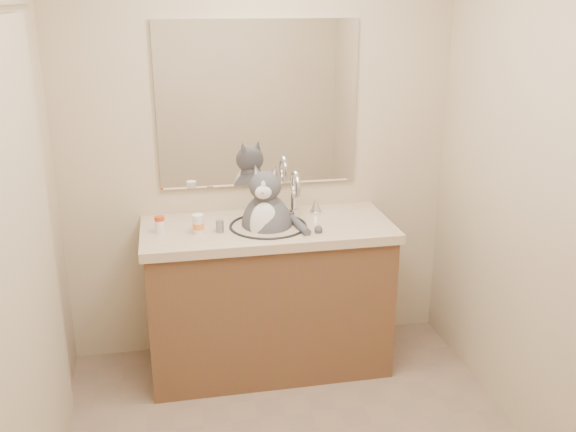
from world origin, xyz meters
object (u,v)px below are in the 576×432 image
(cat, at_px, (267,222))
(pill_bottle_orange, at_px, (198,224))
(grey_canister, at_px, (220,226))
(pill_bottle_redcap, at_px, (160,225))

(cat, height_order, pill_bottle_orange, cat)
(pill_bottle_orange, bearing_deg, cat, 8.09)
(pill_bottle_orange, xyz_separation_m, grey_canister, (0.11, -0.00, -0.02))
(pill_bottle_redcap, bearing_deg, grey_canister, -9.23)
(cat, bearing_deg, grey_canister, -150.42)
(grey_canister, bearing_deg, cat, 12.25)
(pill_bottle_redcap, distance_m, grey_canister, 0.31)
(cat, height_order, pill_bottle_redcap, cat)
(pill_bottle_redcap, bearing_deg, cat, 0.61)
(cat, xyz_separation_m, pill_bottle_orange, (-0.37, -0.05, 0.03))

